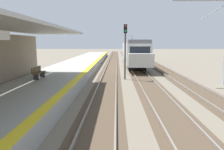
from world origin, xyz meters
TOP-DOWN VIEW (x-y plane):
  - station_platform at (-2.50, 16.00)m, footprint 5.00×80.00m
  - track_pair_nearest_platform at (1.90, 20.00)m, footprint 2.34×120.00m
  - track_pair_middle at (5.30, 20.00)m, footprint 2.34×120.00m
  - track_pair_far_side at (8.70, 20.00)m, footprint 2.34×120.00m
  - approaching_train at (5.30, 32.19)m, footprint 2.93×19.60m
  - rail_signal_post at (3.46, 19.77)m, footprint 0.32×0.34m
  - platform_bench at (-3.13, 15.15)m, footprint 0.45×1.60m

SIDE VIEW (x-z plane):
  - track_pair_nearest_platform at x=1.90m, z-range -0.03..0.13m
  - track_pair_middle at x=5.30m, z-range -0.03..0.13m
  - track_pair_far_side at x=8.70m, z-range -0.03..0.13m
  - station_platform at x=-2.50m, z-range 0.00..0.90m
  - platform_bench at x=-3.13m, z-range 0.93..1.81m
  - approaching_train at x=5.30m, z-range -0.20..4.56m
  - rail_signal_post at x=3.46m, z-range 0.59..5.79m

